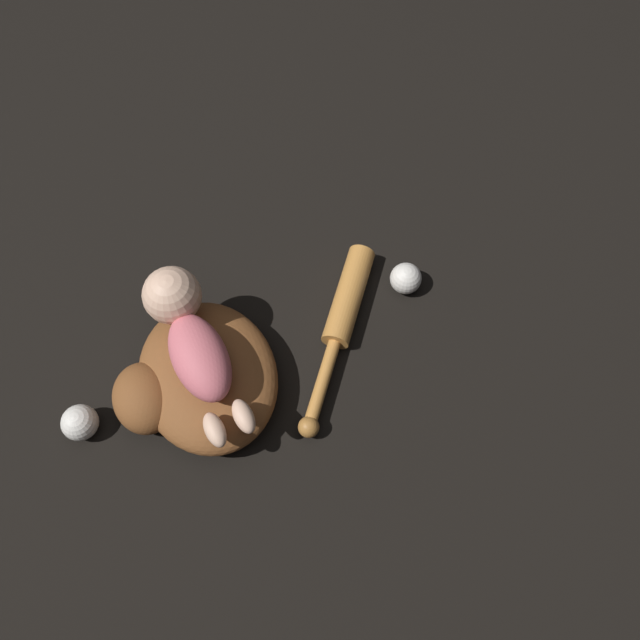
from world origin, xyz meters
The scene contains 6 objects.
ground_plane centered at (0.00, 0.00, 0.00)m, with size 6.00×6.00×0.00m, color black.
baseball_glove centered at (-0.02, 0.00, 0.05)m, with size 0.40×0.39×0.11m.
baby_figure centered at (0.03, -0.03, 0.15)m, with size 0.37×0.17×0.12m.
baseball_bat centered at (-0.08, -0.32, 0.03)m, with size 0.29×0.39×0.06m.
baseball centered at (-0.10, -0.49, 0.04)m, with size 0.07×0.07×0.07m.
baseball_spare centered at (0.06, 0.23, 0.04)m, with size 0.07×0.07×0.07m.
Camera 1 is at (-0.52, 0.09, 1.23)m, focal length 35.00 mm.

